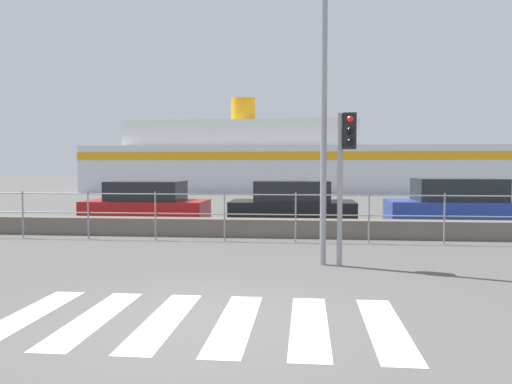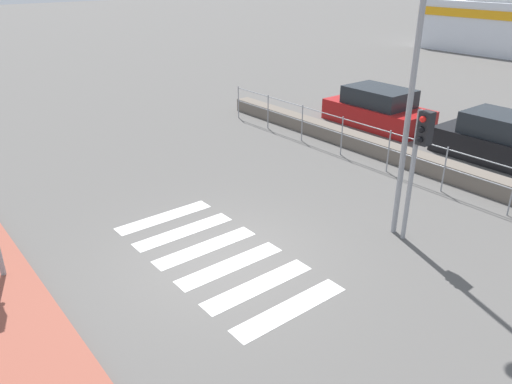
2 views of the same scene
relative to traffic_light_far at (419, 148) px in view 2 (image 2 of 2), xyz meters
The scene contains 9 objects.
ground_plane 4.64m from the traffic_light_far, 117.68° to the right, with size 160.00×160.00×0.00m, color #565451.
sidewalk_brick 8.24m from the traffic_light_far, 103.86° to the right, with size 24.00×1.80×0.12m.
crosswalk 4.69m from the traffic_light_far, 119.33° to the right, with size 4.95×2.40×0.01m.
seawall 4.65m from the traffic_light_far, 116.79° to the left, with size 18.10×0.55×0.48m.
harbor_fence 3.72m from the traffic_light_far, 123.29° to the left, with size 16.33×0.04×1.25m.
traffic_light_far is the anchor object (origin of this frame).
streetlamp 2.04m from the traffic_light_far, behind, with size 0.32×0.92×6.81m.
parked_car_red 8.90m from the traffic_light_far, 133.19° to the left, with size 3.97×1.87×1.41m.
parked_car_black 6.68m from the traffic_light_far, 100.47° to the left, with size 3.96×1.83×1.44m.
Camera 2 is at (7.31, -4.93, 5.54)m, focal length 35.00 mm.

